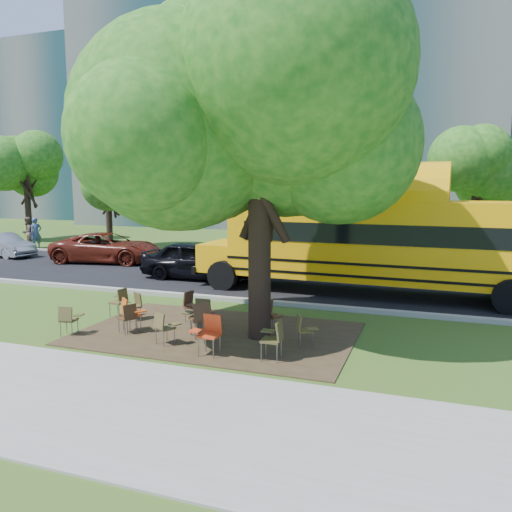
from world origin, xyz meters
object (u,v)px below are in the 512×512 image
at_px(chair_2, 129,315).
at_px(pedestrian_b, 28,233).
at_px(bg_car_red, 107,248).
at_px(pedestrian_a, 36,233).
at_px(chair_8, 120,299).
at_px(main_tree, 260,106).
at_px(chair_1, 130,311).
at_px(chair_10, 192,304).
at_px(chair_11, 202,316).
at_px(chair_12, 271,313).
at_px(chair_3, 200,313).
at_px(chair_5, 209,331).
at_px(black_car, 197,260).
at_px(chair_0, 69,317).
at_px(chair_7, 304,328).
at_px(chair_4, 164,325).
at_px(school_bus, 402,242).
at_px(chair_6, 274,336).
at_px(chair_9, 134,303).
at_px(bg_car_silver, 4,245).

relative_size(chair_2, pedestrian_b, 0.42).
relative_size(bg_car_red, pedestrian_a, 2.86).
bearing_deg(chair_8, pedestrian_b, 56.77).
distance_m(main_tree, chair_1, 6.15).
bearing_deg(chair_10, chair_11, 45.85).
bearing_deg(pedestrian_a, chair_12, -99.85).
bearing_deg(pedestrian_a, chair_1, -108.13).
bearing_deg(bg_car_red, pedestrian_b, 58.69).
height_order(chair_1, chair_3, chair_3).
height_order(chair_1, pedestrian_b, pedestrian_b).
bearing_deg(chair_5, black_car, -61.70).
relative_size(black_car, bg_car_red, 0.86).
height_order(chair_0, chair_1, chair_1).
bearing_deg(pedestrian_b, black_car, 62.53).
distance_m(chair_7, black_car, 9.32).
distance_m(chair_3, pedestrian_b, 21.89).
distance_m(chair_1, chair_12, 3.67).
relative_size(chair_4, chair_11, 0.87).
distance_m(school_bus, chair_3, 7.88).
height_order(chair_4, chair_8, chair_8).
distance_m(main_tree, chair_11, 5.30).
bearing_deg(pedestrian_b, chair_0, 41.26).
height_order(chair_4, chair_6, chair_6).
xyz_separation_m(chair_3, black_car, (-3.43, 6.82, 0.22)).
distance_m(school_bus, chair_2, 9.44).
relative_size(chair_9, chair_11, 0.85).
bearing_deg(bg_car_silver, chair_7, -106.09).
height_order(chair_3, black_car, black_car).
xyz_separation_m(chair_3, pedestrian_b, (-17.85, 12.67, 0.39)).
distance_m(chair_9, bg_car_red, 11.41).
distance_m(chair_9, black_car, 6.35).
bearing_deg(chair_4, chair_9, 163.89).
distance_m(chair_0, chair_7, 5.96).
distance_m(chair_6, black_car, 9.96).
distance_m(chair_7, pedestrian_a, 23.75).
relative_size(chair_5, chair_12, 1.11).
xyz_separation_m(chair_5, chair_9, (-3.26, 1.96, -0.08)).
height_order(chair_0, black_car, black_car).
bearing_deg(chair_1, pedestrian_a, -179.59).
bearing_deg(chair_0, chair_5, -13.92).
bearing_deg(chair_10, chair_5, 44.44).
xyz_separation_m(chair_8, bg_car_silver, (-13.19, 8.43, 0.11)).
bearing_deg(chair_6, chair_11, 65.27).
xyz_separation_m(chair_0, chair_4, (2.67, 0.15, 0.02)).
xyz_separation_m(school_bus, pedestrian_a, (-21.79, 6.41, -0.97)).
distance_m(chair_3, chair_12, 1.84).
height_order(chair_10, bg_car_red, bg_car_red).
relative_size(chair_11, pedestrian_a, 0.50).
bearing_deg(chair_5, chair_0, -1.20).
bearing_deg(bg_car_silver, chair_8, -112.51).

